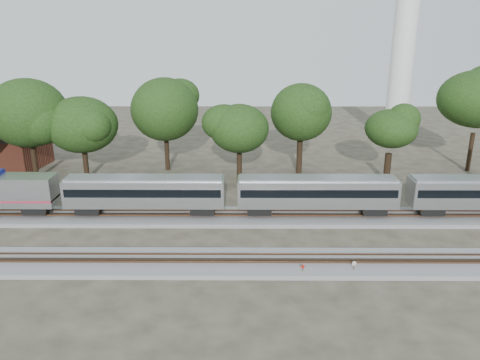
# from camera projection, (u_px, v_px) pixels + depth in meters

# --- Properties ---
(ground) EXTENTS (160.00, 160.00, 0.00)m
(ground) POSITION_uv_depth(u_px,v_px,m) (234.00, 244.00, 42.88)
(ground) COLOR #383328
(ground) RESTS_ON ground
(track_far) EXTENTS (160.00, 5.00, 0.73)m
(track_far) POSITION_uv_depth(u_px,v_px,m) (235.00, 217.00, 48.53)
(track_far) COLOR slate
(track_far) RESTS_ON ground
(track_near) EXTENTS (160.00, 5.00, 0.73)m
(track_near) POSITION_uv_depth(u_px,v_px,m) (234.00, 263.00, 39.02)
(track_near) COLOR slate
(track_near) RESTS_ON ground
(train) EXTENTS (84.51, 2.91, 4.28)m
(train) POSITION_uv_depth(u_px,v_px,m) (318.00, 191.00, 47.61)
(train) COLOR #B3B6BB
(train) RESTS_ON ground
(switch_stand_red) EXTENTS (0.29, 0.06, 0.93)m
(switch_stand_red) POSITION_uv_depth(u_px,v_px,m) (303.00, 269.00, 37.27)
(switch_stand_red) COLOR #512D19
(switch_stand_red) RESTS_ON ground
(switch_stand_white) EXTENTS (0.34, 0.14, 1.11)m
(switch_stand_white) POSITION_uv_depth(u_px,v_px,m) (354.00, 266.00, 37.47)
(switch_stand_white) COLOR #512D19
(switch_stand_white) RESTS_ON ground
(switch_lever) EXTENTS (0.58, 0.47, 0.30)m
(switch_lever) POSITION_uv_depth(u_px,v_px,m) (298.00, 271.00, 37.79)
(switch_lever) COLOR #512D19
(switch_lever) RESTS_ON ground
(brick_building) EXTENTS (12.14, 9.22, 5.43)m
(brick_building) POSITION_uv_depth(u_px,v_px,m) (2.00, 148.00, 66.12)
(brick_building) COLOR brown
(brick_building) RESTS_ON ground
(tree_1) EXTENTS (8.86, 8.86, 12.49)m
(tree_1) POSITION_uv_depth(u_px,v_px,m) (28.00, 113.00, 58.77)
(tree_1) COLOR black
(tree_1) RESTS_ON ground
(tree_2) EXTENTS (7.31, 7.31, 10.31)m
(tree_2) POSITION_uv_depth(u_px,v_px,m) (82.00, 125.00, 59.36)
(tree_2) COLOR black
(tree_2) RESTS_ON ground
(tree_3) EXTENTS (8.62, 8.62, 12.15)m
(tree_3) POSITION_uv_depth(u_px,v_px,m) (165.00, 109.00, 62.93)
(tree_3) COLOR black
(tree_3) RESTS_ON ground
(tree_4) EXTENTS (7.14, 7.14, 10.07)m
(tree_4) POSITION_uv_depth(u_px,v_px,m) (239.00, 129.00, 58.06)
(tree_4) COLOR black
(tree_4) RESTS_ON ground
(tree_5) EXTENTS (8.48, 8.48, 11.96)m
(tree_5) POSITION_uv_depth(u_px,v_px,m) (301.00, 112.00, 61.54)
(tree_5) COLOR black
(tree_5) RESTS_ON ground
(tree_6) EXTENTS (7.07, 7.07, 9.97)m
(tree_6) POSITION_uv_depth(u_px,v_px,m) (391.00, 129.00, 58.29)
(tree_6) COLOR black
(tree_6) RESTS_ON ground
(tree_7) EXTENTS (10.09, 10.09, 14.23)m
(tree_7) POSITION_uv_depth(u_px,v_px,m) (478.00, 99.00, 62.05)
(tree_7) COLOR black
(tree_7) RESTS_ON ground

